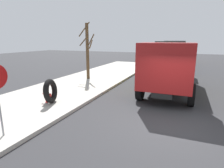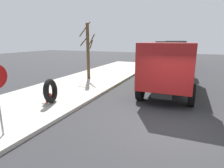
{
  "view_description": "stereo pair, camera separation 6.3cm",
  "coord_description": "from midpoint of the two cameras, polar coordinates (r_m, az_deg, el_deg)",
  "views": [
    {
      "loc": [
        -6.59,
        -0.55,
        3.14
      ],
      "look_at": [
        1.58,
        2.86,
        1.02
      ],
      "focal_mm": 29.85,
      "sensor_mm": 36.0,
      "label": 1
    },
    {
      "loc": [
        -6.57,
        -0.61,
        3.14
      ],
      "look_at": [
        1.58,
        2.86,
        1.02
      ],
      "focal_mm": 29.85,
      "sensor_mm": 36.0,
      "label": 2
    }
  ],
  "objects": [
    {
      "name": "ground_plane",
      "position": [
        7.31,
        16.66,
        -12.58
      ],
      "size": [
        80.0,
        80.0,
        0.0
      ],
      "primitive_type": "plane",
      "color": "#2D2D30"
    },
    {
      "name": "sidewalk_curb",
      "position": [
        10.14,
        -22.93,
        -5.26
      ],
      "size": [
        36.0,
        5.0,
        0.15
      ],
      "primitive_type": "cube",
      "color": "#ADA89E",
      "rests_on": "ground"
    },
    {
      "name": "fire_hydrant",
      "position": [
        9.61,
        -19.08,
        -2.69
      ],
      "size": [
        0.21,
        0.47,
        0.83
      ],
      "color": "red",
      "rests_on": "sidewalk_curb"
    },
    {
      "name": "loose_tire",
      "position": [
        9.41,
        -18.13,
        -2.0
      ],
      "size": [
        1.22,
        0.68,
        1.19
      ],
      "primitive_type": "torus",
      "rotation": [
        1.48,
        0.0,
        0.28
      ],
      "color": "black",
      "rests_on": "sidewalk_curb"
    },
    {
      "name": "dump_truck_yellow",
      "position": [
        11.62,
        17.56,
        5.25
      ],
      "size": [
        7.03,
        2.88,
        3.0
      ],
      "color": "gold",
      "rests_on": "ground"
    },
    {
      "name": "dump_truck_blue",
      "position": [
        20.11,
        18.12,
        8.42
      ],
      "size": [
        7.05,
        2.91,
        3.0
      ],
      "color": "#1E3899",
      "rests_on": "ground"
    },
    {
      "name": "dump_truck_orange",
      "position": [
        28.59,
        19.42,
        9.62
      ],
      "size": [
        7.06,
        2.93,
        3.0
      ],
      "color": "orange",
      "rests_on": "ground"
    },
    {
      "name": "bare_tree",
      "position": [
        14.58,
        -7.25,
        10.3
      ],
      "size": [
        0.9,
        1.23,
        4.34
      ],
      "color": "#4C3823",
      "rests_on": "sidewalk_curb"
    }
  ]
}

